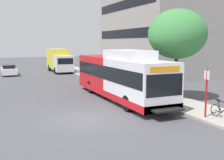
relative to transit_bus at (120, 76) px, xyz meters
The scene contains 8 objects.
ground_plane 5.87m from the transit_bus, 136.07° to the left, with size 120.00×120.00×0.00m, color #4C4C51.
sidewalk_curb 3.87m from the transit_bus, 32.79° to the left, with size 3.00×56.00×0.14m, color #A8A399.
transit_bus is the anchor object (origin of this frame).
bus_stop_sign_pole 7.07m from the transit_bus, 74.21° to the right, with size 0.10×0.36×2.60m.
bicycle_parked 7.94m from the transit_bus, 71.07° to the right, with size 0.52×1.76×1.02m.
street_tree_near_stop 5.06m from the transit_bus, 28.26° to the right, with size 4.12×4.12×6.36m.
parked_car_far_lane 20.64m from the transit_bus, 108.57° to the left, with size 1.80×4.50×1.33m.
box_truck_background 20.79m from the transit_bus, 89.20° to the left, with size 2.32×7.01×3.25m.
Camera 1 is at (-4.50, -13.99, 4.15)m, focal length 44.18 mm.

